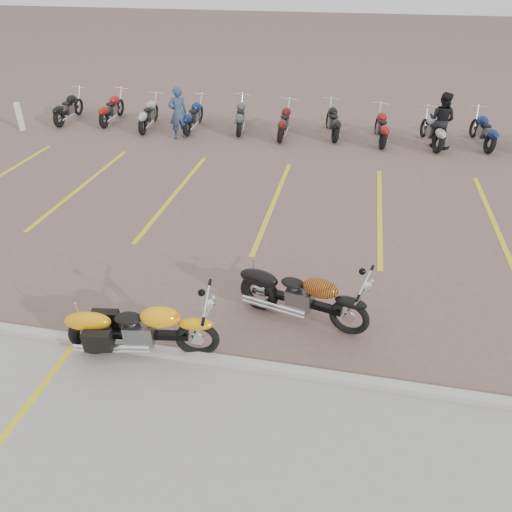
{
  "coord_description": "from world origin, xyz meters",
  "views": [
    {
      "loc": [
        1.94,
        -7.61,
        5.62
      ],
      "look_at": [
        0.33,
        0.12,
        0.75
      ],
      "focal_mm": 35.0,
      "sensor_mm": 36.0,
      "label": 1
    }
  ],
  "objects_px": {
    "person_b": "(442,120)",
    "flame_cruiser": "(300,297)",
    "person_a": "(178,113)",
    "bollard": "(20,117)",
    "yellow_cruiser": "(140,330)"
  },
  "relations": [
    {
      "from": "person_a",
      "to": "person_b",
      "type": "xyz_separation_m",
      "value": [
        8.66,
        0.91,
        0.02
      ]
    },
    {
      "from": "person_a",
      "to": "person_b",
      "type": "relative_size",
      "value": 0.98
    },
    {
      "from": "flame_cruiser",
      "to": "person_a",
      "type": "height_order",
      "value": "person_a"
    },
    {
      "from": "person_a",
      "to": "bollard",
      "type": "xyz_separation_m",
      "value": [
        -5.89,
        -0.31,
        -0.38
      ]
    },
    {
      "from": "yellow_cruiser",
      "to": "bollard",
      "type": "xyz_separation_m",
      "value": [
        -8.88,
        10.14,
        0.0
      ]
    },
    {
      "from": "person_b",
      "to": "flame_cruiser",
      "type": "bearing_deg",
      "value": 100.79
    },
    {
      "from": "yellow_cruiser",
      "to": "bollard",
      "type": "relative_size",
      "value": 2.41
    },
    {
      "from": "yellow_cruiser",
      "to": "flame_cruiser",
      "type": "relative_size",
      "value": 1.03
    },
    {
      "from": "flame_cruiser",
      "to": "person_b",
      "type": "bearing_deg",
      "value": 85.58
    },
    {
      "from": "person_a",
      "to": "bollard",
      "type": "bearing_deg",
      "value": -29.68
    },
    {
      "from": "person_a",
      "to": "flame_cruiser",
      "type": "bearing_deg",
      "value": 87.85
    },
    {
      "from": "flame_cruiser",
      "to": "bollard",
      "type": "bearing_deg",
      "value": 156.01
    },
    {
      "from": "flame_cruiser",
      "to": "bollard",
      "type": "xyz_separation_m",
      "value": [
        -11.25,
        8.75,
        0.01
      ]
    },
    {
      "from": "person_a",
      "to": "person_b",
      "type": "height_order",
      "value": "person_b"
    },
    {
      "from": "person_a",
      "to": "bollard",
      "type": "relative_size",
      "value": 1.76
    }
  ]
}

